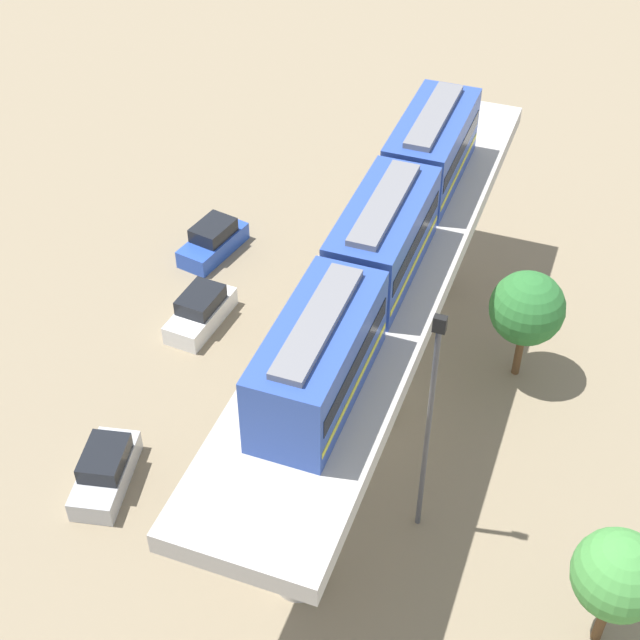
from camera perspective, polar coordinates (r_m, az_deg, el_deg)
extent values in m
plane|color=#84755B|center=(41.48, 3.46, -5.50)|extent=(120.00, 120.00, 0.00)
cylinder|color=#B7B2AA|center=(32.94, -1.35, -12.24)|extent=(1.90, 1.90, 7.30)
cylinder|color=#B7B2AA|center=(38.92, 3.67, -1.80)|extent=(1.90, 1.90, 7.30)
cylinder|color=#B7B2AA|center=(46.05, 7.20, 5.67)|extent=(1.90, 1.90, 7.30)
cube|color=#B7B2AA|center=(36.30, 3.94, 2.90)|extent=(5.20, 28.85, 0.80)
cube|color=#2D4CA5|center=(29.72, -0.13, -2.43)|extent=(2.60, 6.60, 3.00)
cube|color=black|center=(29.55, -0.13, -2.08)|extent=(2.64, 6.07, 0.70)
cube|color=yellow|center=(30.24, -0.12, -3.47)|extent=(2.64, 6.34, 0.24)
cube|color=slate|center=(28.64, -0.13, -0.08)|extent=(1.10, 5.61, 0.24)
cube|color=#2D4CA5|center=(34.83, 3.87, 4.96)|extent=(2.60, 6.60, 3.00)
cube|color=black|center=(34.68, 3.89, 5.29)|extent=(2.64, 6.07, 0.70)
cube|color=yellow|center=(35.27, 3.82, 3.98)|extent=(2.64, 6.34, 0.24)
cube|color=slate|center=(33.91, 4.00, 7.18)|extent=(1.10, 5.61, 0.24)
cube|color=#2D4CA5|center=(40.49, 6.86, 10.37)|extent=(2.60, 6.60, 3.00)
cube|color=black|center=(40.36, 6.88, 10.67)|extent=(2.64, 6.07, 0.70)
cube|color=yellow|center=(40.87, 6.77, 9.46)|extent=(2.64, 6.34, 0.24)
cube|color=slate|center=(39.70, 7.04, 12.38)|extent=(1.10, 5.61, 0.24)
cube|color=#B2B5BA|center=(39.27, -13.03, -9.26)|extent=(2.65, 4.49, 1.00)
cube|color=black|center=(38.69, -13.12, -8.27)|extent=(2.09, 2.60, 0.76)
cube|color=white|center=(45.67, -7.34, 0.28)|extent=(2.12, 4.33, 1.00)
cube|color=black|center=(45.20, -7.35, 1.24)|extent=(1.81, 2.42, 0.76)
cube|color=#284CB7|center=(50.16, -6.58, 4.60)|extent=(2.55, 4.46, 1.00)
cube|color=black|center=(49.76, -6.58, 5.51)|extent=(2.04, 2.57, 0.76)
cylinder|color=brown|center=(34.83, 17.05, -16.91)|extent=(0.36, 0.36, 2.98)
sphere|color=#479342|center=(32.93, 17.87, -14.70)|extent=(3.12, 3.12, 3.12)
cylinder|color=brown|center=(43.02, 12.17, -1.73)|extent=(0.36, 0.36, 2.98)
sphere|color=#2D7233|center=(41.46, 12.63, 0.72)|extent=(3.34, 3.34, 3.34)
cylinder|color=#4C4C51|center=(33.77, 6.61, -7.09)|extent=(0.20, 0.20, 10.10)
cube|color=black|center=(30.03, 7.38, -0.25)|extent=(0.44, 0.28, 0.60)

